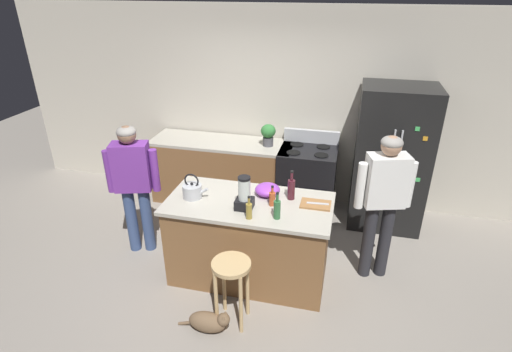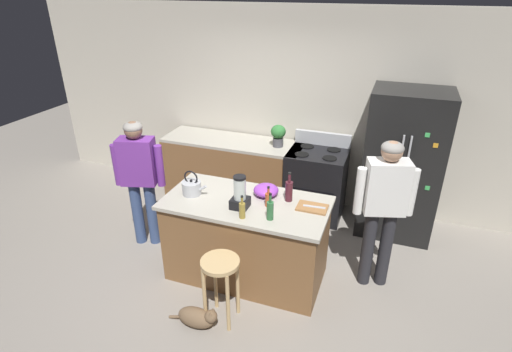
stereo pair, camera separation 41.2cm
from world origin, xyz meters
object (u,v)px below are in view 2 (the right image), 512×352
object	(u,v)px
kitchen_island	(246,239)
bottle_wine	(289,190)
potted_plant	(278,134)
person_by_island_left	(139,173)
cutting_board	(312,208)
refrigerator	(402,165)
bar_stool	(221,274)
stove_range	(316,183)
person_by_sink_right	(384,202)
bottle_olive_oil	(270,210)
mixing_bowl	(266,190)
blender_appliance	(240,195)
bottle_cooking_sauce	(268,199)
chef_knife	(314,207)
cat	(197,317)
tea_kettle	(192,187)
bottle_vinegar	(242,210)

from	to	relation	value
kitchen_island	bottle_wine	world-z (taller)	bottle_wine
potted_plant	bottle_wine	size ratio (longest dim) A/B	0.95
person_by_island_left	cutting_board	distance (m)	2.05
refrigerator	potted_plant	distance (m)	1.61
refrigerator	bar_stool	world-z (taller)	refrigerator
stove_range	person_by_sink_right	distance (m)	1.57
bottle_olive_oil	mixing_bowl	xyz separation A→B (m)	(-0.18, 0.43, -0.04)
blender_appliance	cutting_board	xyz separation A→B (m)	(0.68, 0.22, -0.13)
bottle_wine	bottle_cooking_sauce	bearing A→B (deg)	-132.92
bottle_olive_oil	chef_knife	bearing A→B (deg)	42.96
refrigerator	cutting_board	size ratio (longest dim) A/B	6.16
potted_plant	mixing_bowl	size ratio (longest dim) A/B	1.15
person_by_island_left	bar_stool	world-z (taller)	person_by_island_left
cat	mixing_bowl	world-z (taller)	mixing_bowl
cat	bottle_olive_oil	distance (m)	1.22
refrigerator	stove_range	distance (m)	1.14
bottle_cooking_sauce	chef_knife	xyz separation A→B (m)	(0.44, 0.10, -0.06)
bottle_cooking_sauce	tea_kettle	xyz separation A→B (m)	(-0.83, -0.04, 0.00)
cat	cutting_board	bearing A→B (deg)	48.97
kitchen_island	tea_kettle	xyz separation A→B (m)	(-0.59, -0.04, 0.54)
stove_range	chef_knife	world-z (taller)	stove_range
potted_plant	mixing_bowl	xyz separation A→B (m)	(0.29, -1.36, -0.11)
stove_range	blender_appliance	bearing A→B (deg)	-104.71
person_by_island_left	refrigerator	bearing A→B (deg)	25.11
bar_stool	bottle_olive_oil	xyz separation A→B (m)	(0.32, 0.45, 0.50)
kitchen_island	bottle_olive_oil	size ratio (longest dim) A/B	6.13
blender_appliance	tea_kettle	xyz separation A→B (m)	(-0.58, 0.09, -0.07)
bottle_cooking_sauce	tea_kettle	distance (m)	0.83
cat	potted_plant	bearing A→B (deg)	89.30
blender_appliance	cutting_board	bearing A→B (deg)	18.08
refrigerator	person_by_sink_right	xyz separation A→B (m)	(-0.14, -1.15, 0.07)
refrigerator	bottle_wine	bearing A→B (deg)	-128.60
person_by_island_left	bottle_vinegar	world-z (taller)	person_by_island_left
person_by_sink_right	bottle_olive_oil	bearing A→B (deg)	-149.65
bottle_olive_oil	refrigerator	bearing A→B (deg)	56.86
cat	blender_appliance	world-z (taller)	blender_appliance
bottle_olive_oil	tea_kettle	distance (m)	0.94
person_by_sink_right	chef_knife	bearing A→B (deg)	-158.44
person_by_sink_right	cutting_board	xyz separation A→B (m)	(-0.66, -0.25, -0.05)
kitchen_island	person_by_sink_right	size ratio (longest dim) A/B	1.04
refrigerator	bar_stool	distance (m)	2.65
potted_plant	cutting_board	xyz separation A→B (m)	(0.80, -1.46, -0.16)
bottle_cooking_sauce	chef_knife	world-z (taller)	bottle_cooking_sauce
stove_range	potted_plant	bearing A→B (deg)	177.36
person_by_sink_right	potted_plant	size ratio (longest dim) A/B	5.45
blender_appliance	cat	bearing A→B (deg)	-101.80
tea_kettle	chef_knife	xyz separation A→B (m)	(1.28, 0.13, -0.06)
blender_appliance	refrigerator	bearing A→B (deg)	47.77
refrigerator	blender_appliance	bearing A→B (deg)	-132.23
person_by_island_left	chef_knife	world-z (taller)	person_by_island_left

